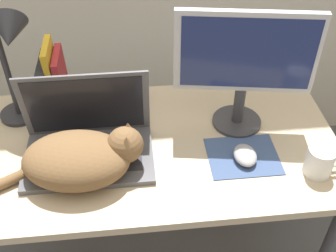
{
  "coord_description": "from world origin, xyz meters",
  "views": [
    {
      "loc": [
        -0.07,
        -0.67,
        1.65
      ],
      "look_at": [
        0.03,
        0.28,
        0.81
      ],
      "focal_mm": 45.0,
      "sensor_mm": 36.0,
      "label": 1
    }
  ],
  "objects": [
    {
      "name": "desk",
      "position": [
        0.0,
        0.31,
        0.63
      ],
      "size": [
        1.18,
        0.63,
        0.71
      ],
      "color": "tan",
      "rests_on": "ground_plane"
    },
    {
      "name": "laptop",
      "position": [
        -0.21,
        0.29,
        0.76
      ],
      "size": [
        0.39,
        0.25,
        0.26
      ],
      "color": "#4C4C51",
      "rests_on": "desk"
    },
    {
      "name": "cat",
      "position": [
        -0.22,
        0.2,
        0.78
      ],
      "size": [
        0.44,
        0.25,
        0.15
      ],
      "color": "brown",
      "rests_on": "desk"
    },
    {
      "name": "external_monitor",
      "position": [
        0.28,
        0.39,
        0.95
      ],
      "size": [
        0.43,
        0.16,
        0.41
      ],
      "color": "#333338",
      "rests_on": "desk"
    },
    {
      "name": "mousepad",
      "position": [
        0.26,
        0.23,
        0.71
      ],
      "size": [
        0.22,
        0.18,
        0.0
      ],
      "color": "#384C75",
      "rests_on": "desk"
    },
    {
      "name": "computer_mouse",
      "position": [
        0.26,
        0.21,
        0.73
      ],
      "size": [
        0.07,
        0.1,
        0.03
      ],
      "color": "#99999E",
      "rests_on": "mousepad"
    },
    {
      "name": "book_row",
      "position": [
        -0.33,
        0.53,
        0.82
      ],
      "size": [
        0.09,
        0.16,
        0.26
      ],
      "color": "#232328",
      "rests_on": "desk"
    },
    {
      "name": "desk_lamp",
      "position": [
        -0.42,
        0.48,
        0.98
      ],
      "size": [
        0.17,
        0.17,
        0.41
      ],
      "color": "#28282D",
      "rests_on": "desk"
    },
    {
      "name": "webcam",
      "position": [
        -0.04,
        0.56,
        0.76
      ],
      "size": [
        0.05,
        0.05,
        0.07
      ],
      "color": "#232328",
      "rests_on": "desk"
    },
    {
      "name": "mug",
      "position": [
        0.47,
        0.14,
        0.76
      ],
      "size": [
        0.12,
        0.08,
        0.09
      ],
      "color": "white",
      "rests_on": "desk"
    }
  ]
}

